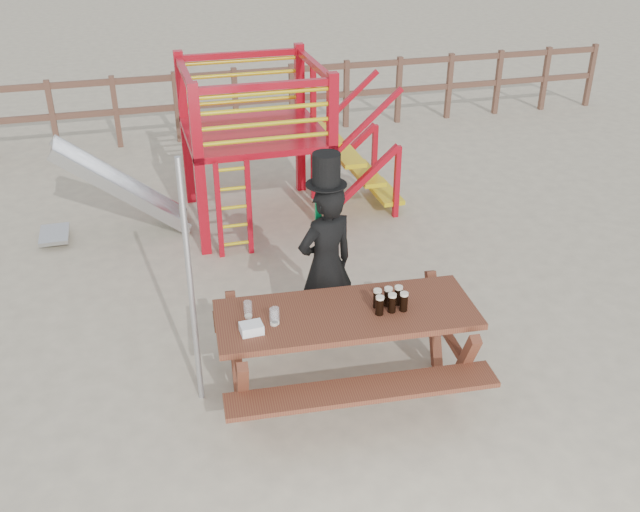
% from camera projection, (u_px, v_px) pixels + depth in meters
% --- Properties ---
extents(ground, '(60.00, 60.00, 0.00)m').
position_uv_depth(ground, '(312.00, 383.00, 6.51)').
color(ground, '#BEB193').
rests_on(ground, ground).
extents(back_fence, '(15.09, 0.09, 1.20)m').
position_uv_depth(back_fence, '(206.00, 97.00, 12.09)').
color(back_fence, brown).
rests_on(back_fence, ground).
extents(playground_fort, '(4.71, 1.84, 2.10)m').
position_uv_depth(playground_fort, '(249.00, 143.00, 9.06)').
color(playground_fort, '#B00B1A').
rests_on(playground_fort, ground).
extents(picnic_table, '(2.31, 1.68, 0.85)m').
position_uv_depth(picnic_table, '(346.00, 342.00, 6.15)').
color(picnic_table, brown).
rests_on(picnic_table, ground).
extents(man_with_hat, '(0.69, 0.56, 1.95)m').
position_uv_depth(man_with_hat, '(326.00, 261.00, 6.73)').
color(man_with_hat, black).
rests_on(man_with_hat, ground).
extents(metal_pole, '(0.05, 0.05, 2.27)m').
position_uv_depth(metal_pole, '(191.00, 288.00, 5.80)').
color(metal_pole, '#B2B2B7').
rests_on(metal_pole, ground).
extents(parasol_base, '(0.50, 0.50, 0.21)m').
position_uv_depth(parasol_base, '(434.00, 318.00, 7.35)').
color(parasol_base, '#333337').
rests_on(parasol_base, ground).
extents(paper_bag, '(0.19, 0.15, 0.08)m').
position_uv_depth(paper_bag, '(251.00, 328.00, 5.72)').
color(paper_bag, white).
rests_on(paper_bag, picnic_table).
extents(stout_pints, '(0.29, 0.18, 0.17)m').
position_uv_depth(stout_pints, '(390.00, 300.00, 6.01)').
color(stout_pints, black).
rests_on(stout_pints, picnic_table).
extents(empty_glasses, '(0.27, 0.23, 0.15)m').
position_uv_depth(empty_glasses, '(266.00, 315.00, 5.84)').
color(empty_glasses, silver).
rests_on(empty_glasses, picnic_table).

